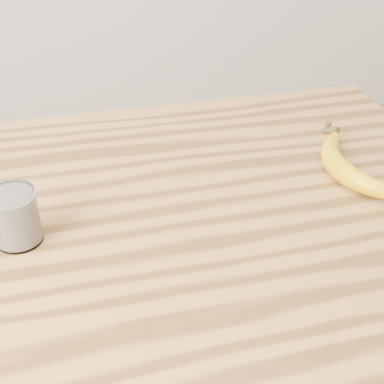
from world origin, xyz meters
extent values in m
cube|color=#A37039|center=(0.00, 0.00, 0.88)|extent=(1.20, 0.80, 0.04)
cylinder|color=brown|center=(0.54, 0.34, 0.43)|extent=(0.06, 0.06, 0.86)
cylinder|color=white|center=(-0.19, -0.03, 0.94)|extent=(0.07, 0.07, 0.09)
torus|color=white|center=(-0.19, -0.03, 0.99)|extent=(0.07, 0.07, 0.00)
cylinder|color=silver|center=(-0.19, -0.03, 0.94)|extent=(0.07, 0.07, 0.08)
camera|label=1|loc=(-0.09, -0.71, 1.42)|focal=50.00mm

